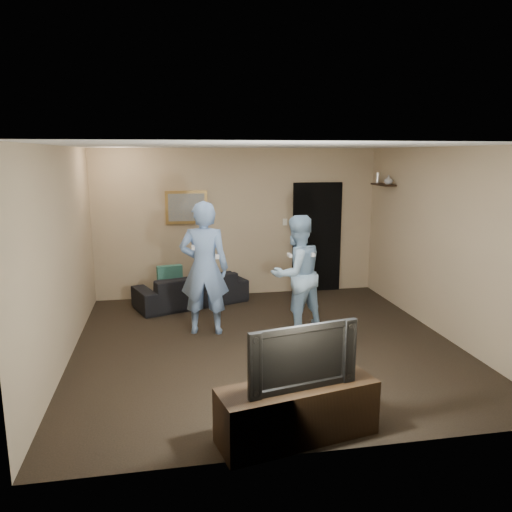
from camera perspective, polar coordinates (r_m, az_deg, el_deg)
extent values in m
plane|color=black|center=(6.79, 1.12, -10.04)|extent=(5.00, 5.00, 0.00)
cube|color=silver|center=(6.31, 1.22, 12.49)|extent=(5.00, 5.00, 0.04)
cube|color=tan|center=(8.85, -2.07, 3.79)|extent=(5.00, 0.04, 2.60)
cube|color=tan|center=(4.07, 8.24, -5.70)|extent=(5.00, 0.04, 2.60)
cube|color=tan|center=(6.42, -21.28, 0.00)|extent=(0.04, 5.00, 2.60)
cube|color=tan|center=(7.33, 20.69, 1.41)|extent=(0.04, 5.00, 2.60)
imported|color=black|center=(8.48, -7.42, -3.75)|extent=(1.98, 1.32, 0.54)
cube|color=#1C544A|center=(8.42, -9.82, -2.46)|extent=(0.43, 0.21, 0.41)
cube|color=olive|center=(8.71, -7.96, 5.55)|extent=(0.72, 0.05, 0.57)
cube|color=slate|center=(8.68, -7.95, 5.53)|extent=(0.62, 0.01, 0.47)
cube|color=black|center=(9.19, 6.96, 2.11)|extent=(0.90, 0.06, 2.00)
cube|color=silver|center=(8.99, 3.33, 3.90)|extent=(0.08, 0.02, 0.12)
cube|color=black|center=(8.79, 14.35, 7.91)|extent=(0.20, 0.60, 0.03)
imported|color=#A7A7AC|center=(8.61, 14.91, 8.41)|extent=(0.16, 0.16, 0.15)
cylinder|color=silver|center=(9.01, 13.74, 8.69)|extent=(0.06, 0.06, 0.18)
cube|color=black|center=(4.67, 4.74, -17.30)|extent=(1.50, 0.75, 0.51)
imported|color=black|center=(4.43, 4.86, -11.08)|extent=(1.02, 0.34, 0.58)
imported|color=#7596CB|center=(6.98, -5.94, -1.39)|extent=(0.76, 0.57, 1.88)
cube|color=white|center=(6.69, -7.22, 0.94)|extent=(0.04, 0.14, 0.04)
cube|color=white|center=(6.74, -4.47, -0.06)|extent=(0.05, 0.09, 0.05)
imported|color=#9CC2E3|center=(7.08, 4.65, -2.05)|extent=(0.99, 0.89, 1.67)
cube|color=white|center=(6.76, 3.87, 0.11)|extent=(0.04, 0.14, 0.04)
cube|color=white|center=(6.84, 6.47, 0.16)|extent=(0.05, 0.09, 0.05)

